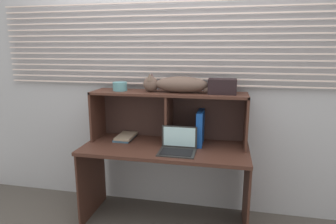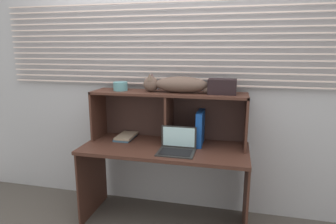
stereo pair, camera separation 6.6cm
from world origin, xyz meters
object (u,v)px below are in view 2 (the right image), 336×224
object	(u,v)px
storage_box	(222,87)
laptop	(177,147)
small_basket	(120,86)
binder_upright	(200,128)
book_stack	(126,137)
cat	(178,85)

from	to	relation	value
storage_box	laptop	bearing A→B (deg)	-145.89
laptop	small_basket	world-z (taller)	small_basket
binder_upright	book_stack	bearing A→B (deg)	179.72
cat	book_stack	bearing A→B (deg)	179.60
binder_upright	laptop	bearing A→B (deg)	-125.34
laptop	storage_box	distance (m)	0.63
small_basket	storage_box	size ratio (longest dim) A/B	0.55
cat	laptop	distance (m)	0.54
laptop	book_stack	xyz separation A→B (m)	(-0.54, 0.23, -0.02)
laptop	book_stack	distance (m)	0.59
cat	laptop	bearing A→B (deg)	-79.22
book_stack	binder_upright	bearing A→B (deg)	-0.28
laptop	binder_upright	distance (m)	0.30
binder_upright	small_basket	distance (m)	0.82
storage_box	cat	bearing A→B (deg)	-180.00
laptop	small_basket	xyz separation A→B (m)	(-0.58, 0.23, 0.46)
book_stack	storage_box	bearing A→B (deg)	-0.23
cat	storage_box	size ratio (longest dim) A/B	3.34
small_basket	binder_upright	bearing A→B (deg)	0.00
small_basket	storage_box	distance (m)	0.91
small_basket	laptop	bearing A→B (deg)	-21.71
cat	small_basket	bearing A→B (deg)	180.00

